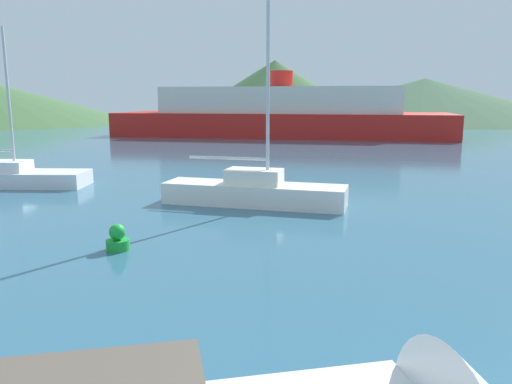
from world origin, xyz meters
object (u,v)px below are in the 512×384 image
(sailboat_outer, at_px, (3,176))
(buoy_marker, at_px, (118,239))
(sailboat_middle, at_px, (254,190))
(ferry_distant, at_px, (281,115))

(sailboat_outer, xyz_separation_m, buoy_marker, (7.07, -9.83, -0.15))
(sailboat_middle, bearing_deg, buoy_marker, -106.98)
(sailboat_middle, xyz_separation_m, sailboat_outer, (-10.82, 4.55, -0.11))
(sailboat_middle, distance_m, ferry_distant, 33.70)
(sailboat_outer, xyz_separation_m, ferry_distant, (15.25, 28.82, 1.73))
(buoy_marker, bearing_deg, sailboat_outer, 125.74)
(buoy_marker, bearing_deg, ferry_distant, 78.06)
(sailboat_middle, distance_m, sailboat_outer, 11.73)
(sailboat_middle, xyz_separation_m, buoy_marker, (-3.74, -5.28, -0.26))
(ferry_distant, bearing_deg, buoy_marker, -87.15)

